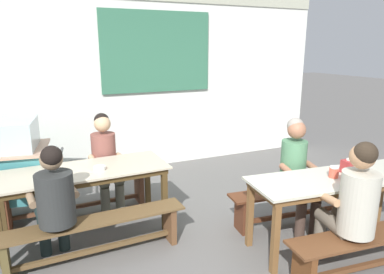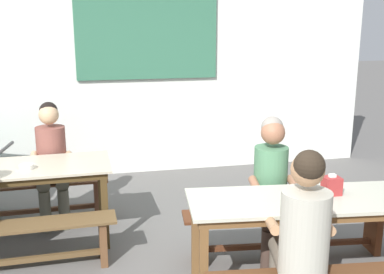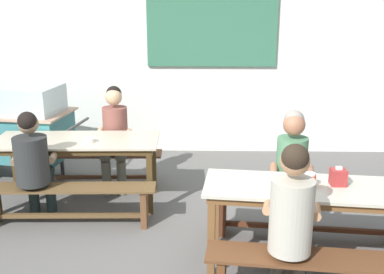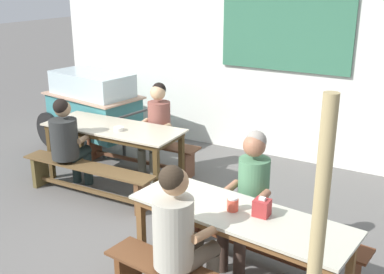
{
  "view_description": "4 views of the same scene",
  "coord_description": "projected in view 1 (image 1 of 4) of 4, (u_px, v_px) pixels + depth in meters",
  "views": [
    {
      "loc": [
        -1.51,
        -2.75,
        2.03
      ],
      "look_at": [
        -0.01,
        0.56,
        1.1
      ],
      "focal_mm": 32.76,
      "sensor_mm": 36.0,
      "label": 1
    },
    {
      "loc": [
        -0.35,
        -3.3,
        2.03
      ],
      "look_at": [
        0.44,
        0.29,
        1.13
      ],
      "focal_mm": 43.25,
      "sensor_mm": 36.0,
      "label": 2
    },
    {
      "loc": [
        0.27,
        -3.88,
        2.24
      ],
      "look_at": [
        0.18,
        0.52,
        0.93
      ],
      "focal_mm": 43.18,
      "sensor_mm": 36.0,
      "label": 3
    },
    {
      "loc": [
        2.63,
        -3.5,
        2.59
      ],
      "look_at": [
        0.28,
        0.55,
        0.98
      ],
      "focal_mm": 44.58,
      "sensor_mm": 36.0,
      "label": 4
    }
  ],
  "objects": [
    {
      "name": "ground_plane",
      "position": [
        215.0,
        255.0,
        3.53
      ],
      "size": [
        40.0,
        40.0,
        0.0
      ],
      "primitive_type": "plane",
      "color": "#5F5D5A"
    },
    {
      "name": "backdrop_wall",
      "position": [
        133.0,
        78.0,
        5.77
      ],
      "size": [
        7.09,
        0.23,
        2.95
      ],
      "color": "white",
      "rests_on": "ground_plane"
    },
    {
      "name": "dining_table_far",
      "position": [
        83.0,
        176.0,
        3.78
      ],
      "size": [
        1.83,
        0.76,
        0.76
      ],
      "color": "beige",
      "rests_on": "ground_plane"
    },
    {
      "name": "dining_table_near",
      "position": [
        338.0,
        184.0,
        3.57
      ],
      "size": [
        1.93,
        0.82,
        0.76
      ],
      "color": "beige",
      "rests_on": "ground_plane"
    },
    {
      "name": "bench_far_back",
      "position": [
        78.0,
        192.0,
        4.35
      ],
      "size": [
        1.82,
        0.35,
        0.42
      ],
      "color": "brown",
      "rests_on": "ground_plane"
    },
    {
      "name": "bench_far_front",
      "position": [
        95.0,
        233.0,
        3.41
      ],
      "size": [
        1.82,
        0.33,
        0.42
      ],
      "color": "brown",
      "rests_on": "ground_plane"
    },
    {
      "name": "bench_near_back",
      "position": [
        303.0,
        198.0,
        4.17
      ],
      "size": [
        1.88,
        0.48,
        0.42
      ],
      "color": "#562D19",
      "rests_on": "ground_plane"
    },
    {
      "name": "bench_near_front",
      "position": [
        375.0,
        246.0,
        3.17
      ],
      "size": [
        1.76,
        0.5,
        0.42
      ],
      "color": "brown",
      "rests_on": "ground_plane"
    },
    {
      "name": "person_left_back_turned",
      "position": [
        55.0,
        199.0,
        3.22
      ],
      "size": [
        0.48,
        0.54,
        1.21
      ],
      "color": "#1C2928",
      "rests_on": "ground_plane"
    },
    {
      "name": "person_near_front",
      "position": [
        353.0,
        202.0,
        3.06
      ],
      "size": [
        0.48,
        0.59,
        1.29
      ],
      "color": "#6C6152",
      "rests_on": "ground_plane"
    },
    {
      "name": "person_center_facing",
      "position": [
        105.0,
        158.0,
        4.34
      ],
      "size": [
        0.42,
        0.52,
        1.26
      ],
      "color": "#616152",
      "rests_on": "ground_plane"
    },
    {
      "name": "person_right_near_table",
      "position": [
        297.0,
        169.0,
        3.94
      ],
      "size": [
        0.44,
        0.56,
        1.28
      ],
      "color": "#45322A",
      "rests_on": "ground_plane"
    },
    {
      "name": "tissue_box",
      "position": [
        349.0,
        167.0,
        3.64
      ],
      "size": [
        0.13,
        0.12,
        0.16
      ],
      "color": "#A22E2E",
      "rests_on": "dining_table_near"
    },
    {
      "name": "condiment_jar",
      "position": [
        334.0,
        172.0,
        3.52
      ],
      "size": [
        0.09,
        0.09,
        0.12
      ],
      "color": "#E54F3C",
      "rests_on": "dining_table_near"
    },
    {
      "name": "soup_bowl",
      "position": [
        99.0,
        168.0,
        3.73
      ],
      "size": [
        0.13,
        0.13,
        0.05
      ],
      "primitive_type": "cylinder",
      "color": "silver",
      "rests_on": "dining_table_far"
    }
  ]
}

